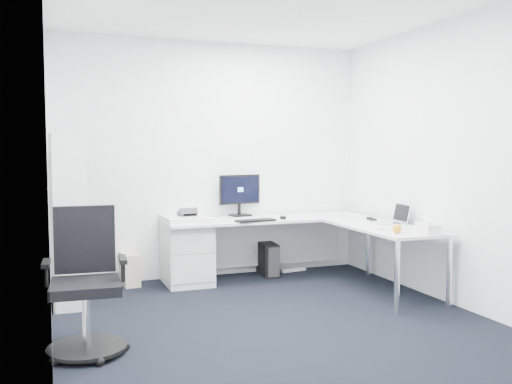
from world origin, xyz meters
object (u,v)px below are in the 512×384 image
object	(u,v)px
bookshelf	(68,219)
task_chair	(86,282)
l_desk	(279,253)
laptop	(386,214)
monitor	(240,195)

from	to	relation	value
bookshelf	task_chair	size ratio (longest dim) A/B	1.54
l_desk	laptop	size ratio (longest dim) A/B	7.70
l_desk	monitor	bearing A→B (deg)	111.93
laptop	bookshelf	bearing A→B (deg)	173.45
monitor	laptop	xyz separation A→B (m)	(1.21, -1.18, -0.14)
bookshelf	task_chair	world-z (taller)	bookshelf
task_chair	monitor	distance (m)	2.83
bookshelf	laptop	bearing A→B (deg)	-11.19
bookshelf	task_chair	xyz separation A→B (m)	(0.06, -1.53, -0.28)
laptop	task_chair	bearing A→B (deg)	-159.02
bookshelf	monitor	distance (m)	2.01
bookshelf	laptop	world-z (taller)	bookshelf
laptop	l_desk	bearing A→B (deg)	154.06
bookshelf	laptop	size ratio (longest dim) A/B	5.25
bookshelf	monitor	bearing A→B (deg)	16.19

